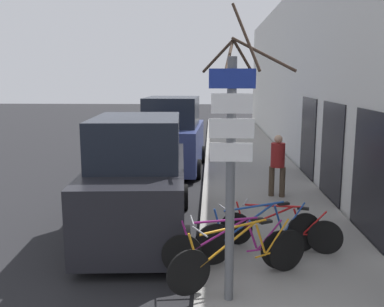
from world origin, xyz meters
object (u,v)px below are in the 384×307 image
at_px(bicycle_3, 279,230).
at_px(street_tree, 233,127).
at_px(bicycle_0, 241,257).
at_px(bicycle_2, 260,235).
at_px(signpost, 231,172).
at_px(pedestrian_near, 278,161).
at_px(bicycle_1, 232,248).
at_px(parked_car_0, 139,181).
at_px(parked_car_1, 173,138).

height_order(bicycle_3, street_tree, street_tree).
relative_size(bicycle_0, bicycle_2, 0.95).
height_order(signpost, street_tree, street_tree).
bearing_deg(bicycle_3, pedestrian_near, 6.27).
relative_size(signpost, street_tree, 0.73).
distance_m(signpost, bicycle_1, 1.68).
bearing_deg(street_tree, bicycle_3, -62.05).
xyz_separation_m(parked_car_0, street_tree, (1.93, 0.28, 1.09)).
xyz_separation_m(bicycle_2, parked_car_0, (-2.33, 1.58, 0.53)).
relative_size(signpost, bicycle_1, 1.49).
bearing_deg(street_tree, parked_car_1, 107.02).
bearing_deg(signpost, parked_car_1, 99.91).
xyz_separation_m(bicycle_0, bicycle_3, (0.77, 1.30, -0.04)).
relative_size(pedestrian_near, street_tree, 0.36).
height_order(bicycle_0, pedestrian_near, pedestrian_near).
height_order(parked_car_0, parked_car_1, parked_car_1).
xyz_separation_m(bicycle_0, pedestrian_near, (1.24, 4.79, 0.53)).
xyz_separation_m(parked_car_1, pedestrian_near, (3.03, -3.78, -0.06)).
bearing_deg(bicycle_2, bicycle_1, 115.68).
distance_m(signpost, bicycle_2, 2.08).
distance_m(signpost, street_tree, 3.30).
distance_m(bicycle_3, parked_car_1, 7.73).
bearing_deg(bicycle_3, bicycle_2, 150.23).
bearing_deg(bicycle_2, parked_car_1, -5.53).
bearing_deg(street_tree, bicycle_2, -77.96).
bearing_deg(bicycle_3, street_tree, 41.97).
relative_size(signpost, pedestrian_near, 2.05).
xyz_separation_m(bicycle_2, street_tree, (-0.40, 1.87, 1.63)).
height_order(bicycle_1, pedestrian_near, pedestrian_near).
bearing_deg(parked_car_1, parked_car_0, -89.54).
bearing_deg(bicycle_0, street_tree, -28.99).
xyz_separation_m(parked_car_0, parked_car_1, (0.15, 6.08, 0.05)).
bearing_deg(pedestrian_near, parked_car_0, -127.27).
bearing_deg(pedestrian_near, signpost, -88.33).
bearing_deg(bicycle_0, parked_car_1, -17.43).
height_order(signpost, parked_car_1, signpost).
distance_m(bicycle_2, street_tree, 2.51).
bearing_deg(bicycle_1, bicycle_3, -52.16).
bearing_deg(bicycle_3, parked_car_0, 80.38).
xyz_separation_m(bicycle_3, parked_car_0, (-2.71, 1.19, 0.58)).
distance_m(bicycle_1, parked_car_0, 2.85).
bearing_deg(bicycle_0, bicycle_1, -11.56).
relative_size(bicycle_1, street_tree, 0.49).
relative_size(bicycle_0, pedestrian_near, 1.32).
height_order(parked_car_1, street_tree, street_tree).
height_order(bicycle_3, parked_car_1, parked_car_1).
height_order(bicycle_0, bicycle_3, bicycle_0).
bearing_deg(bicycle_1, signpost, 165.87).
relative_size(bicycle_2, bicycle_3, 1.06).
distance_m(bicycle_0, bicycle_1, 0.38).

